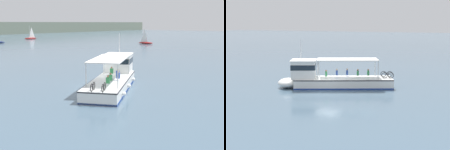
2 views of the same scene
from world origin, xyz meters
TOP-DOWN VIEW (x-y plane):
  - ground_plane at (0.00, 0.00)m, footprint 400.00×400.00m
  - ferry_main at (0.62, -1.45)m, footprint 12.69×8.63m

SIDE VIEW (x-z plane):
  - ground_plane at x=0.00m, z-range 0.00..0.00m
  - ferry_main at x=0.62m, z-range -1.64..3.68m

